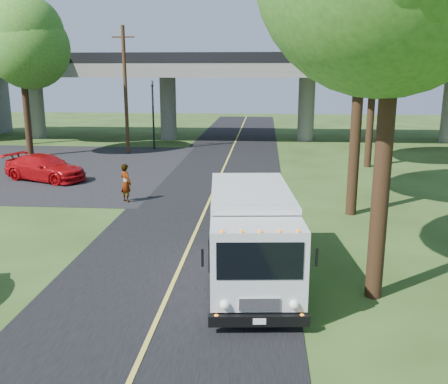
# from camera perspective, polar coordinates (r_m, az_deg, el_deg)

# --- Properties ---
(ground) EXTENTS (120.00, 120.00, 0.00)m
(ground) POSITION_cam_1_polar(r_m,az_deg,el_deg) (13.30, -6.91, -12.72)
(ground) COLOR #2B3F16
(ground) RESTS_ON ground
(road) EXTENTS (7.00, 90.00, 0.02)m
(road) POSITION_cam_1_polar(r_m,az_deg,el_deg) (22.58, -1.87, -1.44)
(road) COLOR black
(road) RESTS_ON ground
(parking_lot) EXTENTS (16.00, 18.00, 0.01)m
(parking_lot) POSITION_cam_1_polar(r_m,az_deg,el_deg) (33.12, -19.49, 2.64)
(parking_lot) COLOR black
(parking_lot) RESTS_ON ground
(lane_line) EXTENTS (0.12, 90.00, 0.01)m
(lane_line) POSITION_cam_1_polar(r_m,az_deg,el_deg) (22.57, -1.87, -1.39)
(lane_line) COLOR gold
(lane_line) RESTS_ON road
(overpass) EXTENTS (54.00, 10.00, 7.30)m
(overpass) POSITION_cam_1_polar(r_m,az_deg,el_deg) (43.75, 1.45, 11.90)
(overpass) COLOR slate
(overpass) RESTS_ON ground
(traffic_signal) EXTENTS (0.18, 0.22, 5.20)m
(traffic_signal) POSITION_cam_1_polar(r_m,az_deg,el_deg) (38.70, -8.12, 9.53)
(traffic_signal) COLOR black
(traffic_signal) RESTS_ON ground
(utility_pole) EXTENTS (1.60, 0.26, 9.00)m
(utility_pole) POSITION_cam_1_polar(r_m,az_deg,el_deg) (37.06, -11.20, 11.40)
(utility_pole) COLOR #472D19
(utility_pole) RESTS_ON ground
(tree_right_far) EXTENTS (5.77, 5.67, 10.99)m
(tree_right_far) POSITION_cam_1_polar(r_m,az_deg,el_deg) (32.28, 17.47, 17.35)
(tree_right_far) COLOR #382314
(tree_right_far) RESTS_ON ground
(tree_left_lot) EXTENTS (5.60, 5.50, 10.50)m
(tree_left_lot) POSITION_cam_1_polar(r_m,az_deg,el_deg) (37.31, -22.10, 15.79)
(tree_left_lot) COLOR #382314
(tree_left_lot) RESTS_ON ground
(tree_left_far) EXTENTS (5.26, 5.16, 9.89)m
(tree_left_far) POSITION_cam_1_polar(r_m,az_deg,el_deg) (43.99, -22.09, 14.73)
(tree_left_far) COLOR #382314
(tree_left_far) RESTS_ON ground
(step_van) EXTENTS (2.84, 6.38, 2.60)m
(step_van) POSITION_cam_1_polar(r_m,az_deg,el_deg) (14.11, 3.14, -4.83)
(step_van) COLOR silver
(step_van) RESTS_ON ground
(red_sedan) EXTENTS (5.24, 3.57, 1.41)m
(red_sedan) POSITION_cam_1_polar(r_m,az_deg,el_deg) (29.23, -19.76, 2.63)
(red_sedan) COLOR #B50B0F
(red_sedan) RESTS_ON ground
(pedestrian) EXTENTS (0.77, 0.75, 1.78)m
(pedestrian) POSITION_cam_1_polar(r_m,az_deg,el_deg) (23.29, -11.16, 1.01)
(pedestrian) COLOR gray
(pedestrian) RESTS_ON ground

